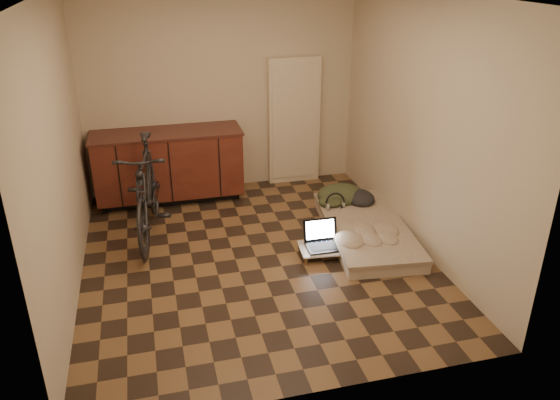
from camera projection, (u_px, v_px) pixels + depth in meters
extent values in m
cube|color=brown|center=(256.00, 257.00, 5.73)|extent=(3.50, 4.00, 0.00)
cube|color=beige|center=(221.00, 91.00, 6.95)|extent=(3.50, 0.00, 2.60)
cube|color=beige|center=(318.00, 235.00, 3.43)|extent=(3.50, 0.00, 2.60)
cube|color=beige|center=(59.00, 154.00, 4.80)|extent=(0.00, 4.00, 2.60)
cube|color=beige|center=(421.00, 125.00, 5.58)|extent=(0.00, 4.00, 2.60)
cube|color=black|center=(171.00, 194.00, 7.08)|extent=(1.70, 0.48, 0.10)
cube|color=#4A1C15|center=(169.00, 164.00, 6.86)|extent=(1.80, 0.60, 0.78)
cube|color=#462019|center=(166.00, 133.00, 6.69)|extent=(1.84, 0.62, 0.03)
cube|color=beige|center=(294.00, 121.00, 7.30)|extent=(0.70, 0.10, 1.70)
imported|color=black|center=(146.00, 185.00, 5.96)|extent=(0.78, 1.92, 1.21)
cube|color=#C4B29D|center=(366.00, 231.00, 6.14)|extent=(1.04, 1.85, 0.11)
cube|color=#B9A68E|center=(366.00, 225.00, 6.11)|extent=(1.06, 1.87, 0.04)
cube|color=brown|center=(306.00, 261.00, 5.58)|extent=(0.03, 0.03, 0.08)
cube|color=brown|center=(300.00, 246.00, 5.86)|extent=(0.03, 0.03, 0.08)
cube|color=brown|center=(354.00, 257.00, 5.65)|extent=(0.03, 0.03, 0.08)
cube|color=brown|center=(346.00, 243.00, 5.93)|extent=(0.03, 0.03, 0.08)
cube|color=silver|center=(327.00, 248.00, 5.74)|extent=(0.61, 0.42, 0.02)
cube|color=black|center=(324.00, 247.00, 5.71)|extent=(0.37, 0.27, 0.02)
cube|color=black|center=(320.00, 229.00, 5.80)|extent=(0.37, 0.08, 0.23)
cube|color=white|center=(320.00, 229.00, 5.80)|extent=(0.31, 0.06, 0.19)
ellipsoid|color=white|center=(344.00, 244.00, 5.76)|extent=(0.06, 0.10, 0.04)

